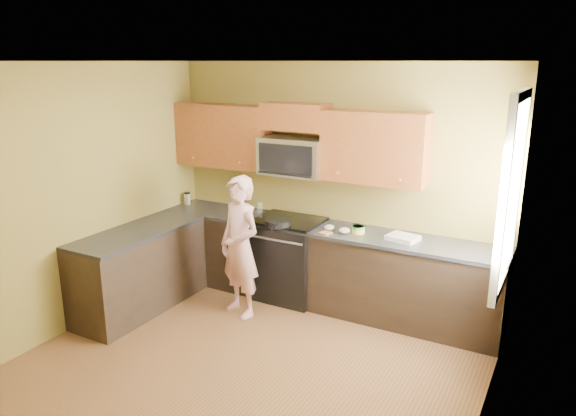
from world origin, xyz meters
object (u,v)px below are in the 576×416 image
Objects in this scene: butter_tub at (358,233)px; travel_mug at (188,205)px; frying_pan at (278,225)px; stove at (288,258)px; woman at (240,247)px; microwave at (294,174)px.

butter_tub is 0.86× the size of travel_mug.
frying_pan reaches higher than butter_tub.
frying_pan is at bearing -88.70° from stove.
travel_mug is at bearing 178.21° from stove.
woman is at bearing -110.76° from stove.
stove is 0.61× the size of woman.
stove is at bearing 72.49° from frying_pan.
frying_pan is 0.89m from butter_tub.
travel_mug reaches higher than frying_pan.
butter_tub is 2.36m from travel_mug.
stove is at bearing -1.79° from travel_mug.
stove is 6.86× the size of butter_tub.
butter_tub is (1.10, 0.63, 0.15)m from woman.
stove is 1.25× the size of microwave.
travel_mug reaches higher than butter_tub.
travel_mug is (-2.36, 0.06, -0.00)m from butter_tub.
microwave is 1.49× the size of frying_pan.
woman is 0.49m from frying_pan.
travel_mug is at bearing 149.85° from frying_pan.
microwave is 1.02m from butter_tub.
stove is 0.75m from woman.
woman is at bearing -141.59° from frying_pan.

